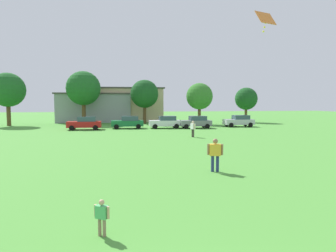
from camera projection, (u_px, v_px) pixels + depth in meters
name	position (u px, v px, depth m)	size (l,w,h in m)	color
ground_plane	(127.00, 135.00, 33.21)	(160.00, 160.00, 0.00)	#4C9338
child_kite_flyer	(102.00, 214.00, 8.13)	(0.42, 0.33, 1.01)	#8C7259
adult_bystander	(215.00, 152.00, 15.64)	(0.80, 0.45, 1.73)	navy
bystander_near_trees	(193.00, 127.00, 31.10)	(0.43, 0.78, 1.67)	#3F3833
kite	(265.00, 19.00, 15.66)	(1.21, 0.85, 1.09)	orange
parked_car_red_0	(85.00, 123.00, 39.42)	(4.30, 2.02, 1.68)	red
parked_car_green_1	(128.00, 122.00, 41.35)	(4.30, 2.02, 1.68)	#196B38
parked_car_white_2	(166.00, 122.00, 41.76)	(4.30, 2.02, 1.68)	white
parked_car_gray_3	(196.00, 122.00, 41.77)	(4.30, 2.02, 1.68)	slate
parked_car_silver_4	(239.00, 121.00, 44.28)	(4.30, 2.02, 1.68)	silver
tree_far_left	(8.00, 90.00, 45.49)	(5.13, 5.13, 7.99)	brown
tree_left	(83.00, 88.00, 48.97)	(5.50, 5.50, 8.57)	brown
tree_center	(145.00, 94.00, 50.58)	(4.68, 4.68, 7.29)	brown
tree_right	(199.00, 96.00, 48.83)	(4.26, 4.26, 6.64)	brown
tree_far_right	(246.00, 99.00, 53.67)	(3.95, 3.95, 6.15)	brown
house_left	(95.00, 107.00, 56.20)	(13.24, 9.14, 5.19)	#9999A3
house_right	(124.00, 104.00, 57.04)	(14.31, 7.80, 6.24)	beige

